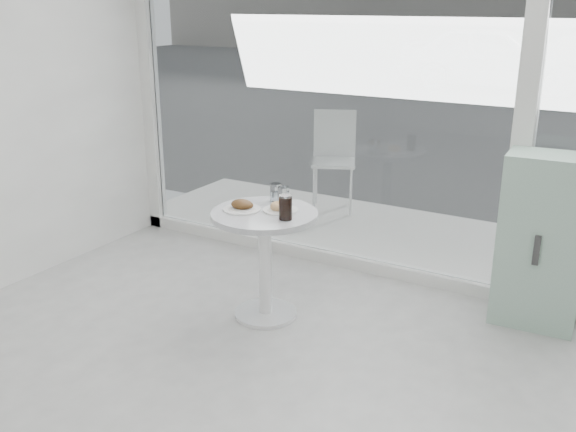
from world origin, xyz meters
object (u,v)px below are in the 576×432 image
Objects in this scene: patio_chair at (334,154)px; water_tumbler_a at (276,193)px; cola_glass at (286,208)px; car_white at (494,57)px; water_tumbler_b at (283,197)px; main_table at (265,242)px; plate_donut at (280,208)px; plate_fritter at (242,206)px; mint_cabinet at (542,241)px.

patio_chair reaches higher than water_tumbler_a.
car_white is at bearing 97.91° from cola_glass.
water_tumbler_a is 0.10m from water_tumbler_b.
plate_donut reaches higher than main_table.
water_tumbler_a is at bearing 129.57° from plate_donut.
plate_donut is 0.19m from cola_glass.
water_tumbler_a is at bearing 153.24° from water_tumbler_b.
main_table is 0.36m from cola_glass.
plate_donut is at bearing 26.60° from plate_fritter.
car_white is at bearing 70.49° from patio_chair.
cola_glass is at bearing -150.12° from mint_cabinet.
plate_fritter is at bearing -173.73° from car_white.
cola_glass reaches higher than plate_donut.
water_tumbler_b reaches higher than plate_fritter.
main_table is 5.91× the size of water_tumbler_a.
main_table is 0.77× the size of patio_chair.
patio_chair reaches higher than plate_donut.
main_table is 3.25× the size of plate_donut.
cola_glass is at bearing -49.43° from water_tumbler_a.
water_tumbler_b is (0.09, -0.05, -0.00)m from water_tumbler_a.
plate_fritter reaches higher than main_table.
main_table is at bearing -76.50° from water_tumbler_a.
main_table is at bearing 15.83° from plate_fritter.
plate_donut is 1.82× the size of water_tumbler_a.
mint_cabinet is 0.26× the size of car_white.
car_white is at bearing 97.47° from plate_donut.
water_tumbler_a is 0.79× the size of cola_glass.
car_white is 17.74× the size of plate_fritter.
mint_cabinet is 4.98× the size of plate_donut.
cola_glass is (-1.43, -0.93, 0.26)m from mint_cabinet.
plate_donut is (0.08, 0.07, 0.24)m from main_table.
car_white is at bearing 97.08° from main_table.
plate_fritter is at bearing -107.84° from water_tumbler_a.
patio_chair is at bearing 107.73° from plate_donut.
main_table is 5.97× the size of water_tumbler_b.
main_table is 1.85m from mint_cabinet.
cola_glass is (1.83, -13.20, 0.08)m from car_white.
patio_chair is at bearing 143.84° from mint_cabinet.
water_tumbler_b is at bearing 123.27° from cola_glass.
mint_cabinet is 1.18× the size of patio_chair.
water_tumbler_b is at bearing 52.56° from plate_fritter.
water_tumbler_a is 1.01× the size of water_tumbler_b.
cola_glass reaches higher than main_table.
main_table is 4.69× the size of cola_glass.
patio_chair is 2.21m from water_tumbler_a.
plate_fritter is (-0.15, -0.04, 0.25)m from main_table.
mint_cabinet reaches higher than water_tumbler_b.
cola_glass is at bearing -48.23° from plate_donut.
plate_fritter is 0.35m from cola_glass.
patio_chair reaches higher than plate_fritter.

